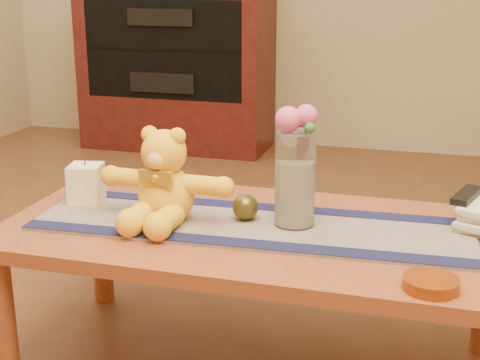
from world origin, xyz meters
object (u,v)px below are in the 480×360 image
(pillar_candle, at_px, (86,183))
(tv_remote, at_px, (467,195))
(teddy_bear, at_px, (166,176))
(amber_dish, at_px, (431,284))
(bronze_ball, at_px, (245,207))
(glass_vase, at_px, (295,179))
(book_bottom, at_px, (465,220))

(pillar_candle, height_order, tv_remote, pillar_candle)
(teddy_bear, bearing_deg, amber_dish, -15.96)
(bronze_ball, height_order, tv_remote, tv_remote)
(glass_vase, xyz_separation_m, bronze_ball, (-0.14, -0.00, -0.09))
(pillar_candle, height_order, amber_dish, pillar_candle)
(pillar_candle, relative_size, tv_remote, 0.71)
(glass_vase, distance_m, bronze_ball, 0.17)
(bronze_ball, distance_m, amber_dish, 0.59)
(teddy_bear, distance_m, tv_remote, 0.83)
(tv_remote, bearing_deg, bronze_ball, -148.09)
(book_bottom, bearing_deg, amber_dish, -85.87)
(teddy_bear, height_order, bronze_ball, teddy_bear)
(pillar_candle, bearing_deg, book_bottom, 7.50)
(bronze_ball, xyz_separation_m, amber_dish, (0.51, -0.30, -0.03))
(bronze_ball, relative_size, amber_dish, 0.58)
(tv_remote, height_order, amber_dish, tv_remote)
(glass_vase, distance_m, book_bottom, 0.50)
(glass_vase, xyz_separation_m, tv_remote, (0.45, 0.15, -0.05))
(book_bottom, xyz_separation_m, tv_remote, (-0.00, -0.01, 0.07))
(glass_vase, distance_m, tv_remote, 0.48)
(tv_remote, relative_size, amber_dish, 1.28)
(bronze_ball, bearing_deg, amber_dish, -30.13)
(teddy_bear, xyz_separation_m, pillar_candle, (-0.29, 0.07, -0.07))
(glass_vase, bearing_deg, bronze_ball, -179.28)
(pillar_candle, xyz_separation_m, tv_remote, (1.09, 0.13, 0.02))
(teddy_bear, distance_m, glass_vase, 0.36)
(pillar_candle, xyz_separation_m, amber_dish, (1.01, -0.32, -0.05))
(book_bottom, distance_m, amber_dish, 0.47)
(bronze_ball, bearing_deg, glass_vase, 0.72)
(bronze_ball, height_order, book_bottom, bronze_ball)
(pillar_candle, distance_m, amber_dish, 1.06)
(amber_dish, bearing_deg, pillar_candle, 162.69)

